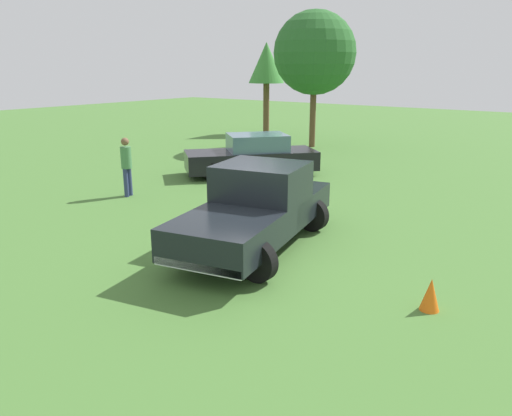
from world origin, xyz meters
TOP-DOWN VIEW (x-y plane):
  - ground_plane at (0.00, 0.00)m, footprint 80.00×80.00m
  - pickup_truck at (-0.11, 0.08)m, footprint 2.97×5.33m
  - sedan_near at (-4.75, 6.03)m, footprint 4.42×4.75m
  - person_bystander at (-5.91, 1.23)m, footprint 0.40×0.40m
  - tree_back_right at (-6.34, 13.07)m, footprint 3.92×3.92m
  - tree_side at (-11.11, 15.86)m, footprint 2.06×2.06m
  - traffic_cone at (3.93, -0.72)m, footprint 0.32×0.32m

SIDE VIEW (x-z plane):
  - ground_plane at x=0.00m, z-range 0.00..0.00m
  - traffic_cone at x=3.93m, z-range 0.00..0.55m
  - sedan_near at x=-4.75m, z-range -0.05..1.43m
  - pickup_truck at x=-0.11m, z-range 0.03..1.85m
  - person_bystander at x=-5.91m, z-range 0.12..1.92m
  - tree_side at x=-11.11m, z-range 1.37..6.57m
  - tree_back_right at x=-6.34m, z-range 1.24..7.66m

